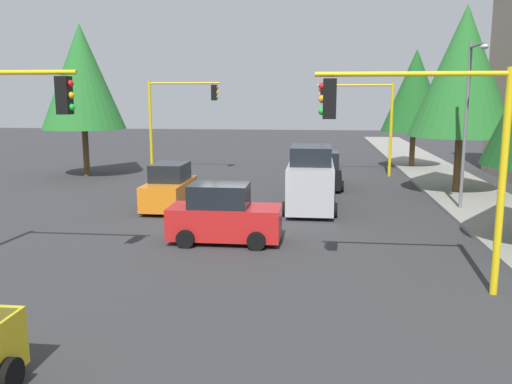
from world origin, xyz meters
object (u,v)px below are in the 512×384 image
(traffic_signal_far_left, at_px, (361,110))
(tree_roadside_mid, at_px, (464,72))
(traffic_signal_far_right, at_px, (177,108))
(tree_roadside_far, at_px, (415,91))
(street_lamp_curbside, at_px, (469,108))
(tree_opposite_side, at_px, (82,77))
(traffic_signal_near_left, at_px, (426,136))
(car_orange, at_px, (170,188))
(delivery_van_silver, at_px, (311,180))
(car_red, at_px, (224,216))
(car_black, at_px, (324,172))

(traffic_signal_far_left, xyz_separation_m, tree_roadside_mid, (6.00, 4.31, 2.01))
(traffic_signal_far_right, xyz_separation_m, tree_roadside_far, (-4.00, 15.22, 1.11))
(traffic_signal_far_left, bearing_deg, street_lamp_curbside, 18.65)
(tree_roadside_mid, distance_m, tree_opposite_side, 21.38)
(traffic_signal_near_left, xyz_separation_m, tree_roadside_mid, (-14.00, 4.33, 2.10))
(tree_roadside_far, bearing_deg, traffic_signal_far_left, -43.58)
(traffic_signal_far_right, distance_m, car_orange, 11.63)
(traffic_signal_far_right, xyz_separation_m, tree_roadside_mid, (6.00, 15.72, 1.91))
(delivery_van_silver, bearing_deg, traffic_signal_far_right, -140.62)
(tree_roadside_mid, xyz_separation_m, delivery_van_silver, (4.41, -7.17, -4.72))
(traffic_signal_near_left, bearing_deg, car_red, -125.31)
(traffic_signal_far_left, xyz_separation_m, car_black, (4.82, -2.25, -3.10))
(tree_opposite_side, relative_size, tree_roadside_far, 1.15)
(traffic_signal_near_left, relative_size, car_red, 1.48)
(car_red, relative_size, car_black, 1.01)
(traffic_signal_far_left, relative_size, car_red, 1.52)
(traffic_signal_far_left, bearing_deg, car_red, -19.52)
(car_black, bearing_deg, car_orange, -47.77)
(tree_roadside_far, bearing_deg, delivery_van_silver, -24.84)
(tree_roadside_far, bearing_deg, car_black, -34.46)
(tree_roadside_far, bearing_deg, tree_roadside_mid, 2.86)
(street_lamp_curbside, xyz_separation_m, tree_roadside_mid, (-4.39, 0.80, 1.66))
(traffic_signal_far_left, distance_m, car_orange, 14.45)
(car_orange, bearing_deg, traffic_signal_far_left, 140.62)
(tree_roadside_mid, relative_size, tree_roadside_far, 1.15)
(traffic_signal_near_left, height_order, car_red, traffic_signal_near_left)
(street_lamp_curbside, height_order, tree_roadside_far, tree_roadside_far)
(traffic_signal_far_left, height_order, car_red, traffic_signal_far_left)
(street_lamp_curbside, relative_size, car_red, 1.88)
(car_orange, distance_m, car_black, 9.05)
(delivery_van_silver, relative_size, car_orange, 1.27)
(street_lamp_curbside, relative_size, car_orange, 1.85)
(traffic_signal_near_left, xyz_separation_m, car_orange, (-9.09, -8.93, -3.01))
(tree_roadside_far, height_order, delivery_van_silver, tree_roadside_far)
(traffic_signal_near_left, distance_m, traffic_signal_far_left, 20.00)
(traffic_signal_far_right, height_order, car_red, traffic_signal_far_right)
(street_lamp_curbside, bearing_deg, traffic_signal_far_right, -124.86)
(delivery_van_silver, xyz_separation_m, car_red, (5.59, -2.81, -0.39))
(car_red, relative_size, car_orange, 0.98)
(street_lamp_curbside, xyz_separation_m, tree_roadside_far, (-14.39, 0.30, 0.86))
(delivery_van_silver, bearing_deg, street_lamp_curbside, 90.19)
(tree_roadside_mid, bearing_deg, street_lamp_curbside, -10.33)
(street_lamp_curbside, xyz_separation_m, car_red, (5.61, -9.18, -3.45))
(traffic_signal_far_right, xyz_separation_m, tree_opposite_side, (2.00, -5.28, 1.89))
(traffic_signal_near_left, height_order, tree_opposite_side, tree_opposite_side)
(traffic_signal_far_left, height_order, car_black, traffic_signal_far_left)
(traffic_signal_near_left, xyz_separation_m, traffic_signal_far_right, (-20.00, -11.39, 0.20))
(car_red, bearing_deg, delivery_van_silver, 153.34)
(tree_opposite_side, height_order, tree_roadside_far, tree_opposite_side)
(traffic_signal_far_right, xyz_separation_m, car_black, (4.82, 9.16, -3.20))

